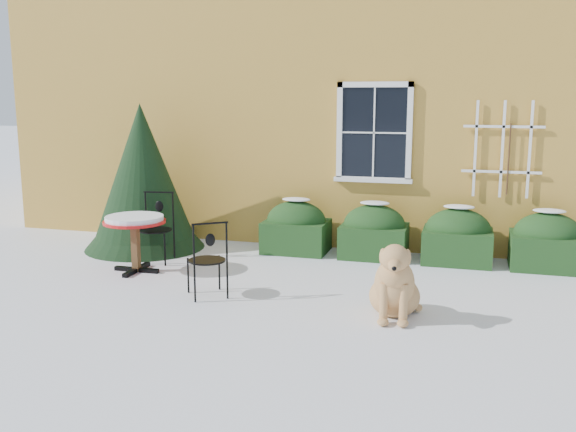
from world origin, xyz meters
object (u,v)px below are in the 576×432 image
(evergreen_shrub, at_px, (143,191))
(patio_chair_near, at_px, (208,259))
(dog, at_px, (395,286))
(patio_chair_far, at_px, (156,227))
(bistro_table, at_px, (135,225))

(evergreen_shrub, distance_m, patio_chair_near, 3.12)
(dog, bearing_deg, patio_chair_far, 152.34)
(evergreen_shrub, distance_m, dog, 5.16)
(evergreen_shrub, xyz_separation_m, bistro_table, (0.62, -1.42, -0.28))
(evergreen_shrub, distance_m, patio_chair_far, 1.08)
(patio_chair_near, relative_size, patio_chair_far, 0.94)
(patio_chair_far, bearing_deg, patio_chair_near, -52.34)
(evergreen_shrub, xyz_separation_m, patio_chair_far, (0.62, -0.76, -0.44))
(bistro_table, xyz_separation_m, patio_chair_far, (-0.00, 0.66, -0.16))
(evergreen_shrub, bearing_deg, bistro_table, -66.47)
(bistro_table, height_order, patio_chair_far, patio_chair_far)
(evergreen_shrub, relative_size, patio_chair_near, 2.41)
(bistro_table, distance_m, dog, 4.04)
(evergreen_shrub, bearing_deg, patio_chair_near, -46.66)
(dog, bearing_deg, bistro_table, 161.00)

